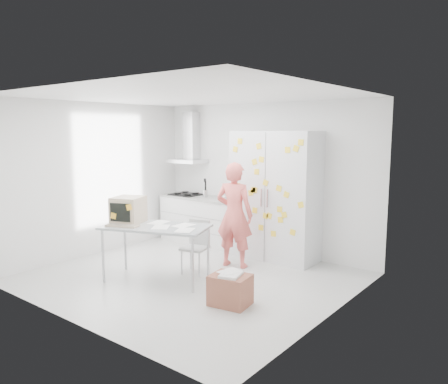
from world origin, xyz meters
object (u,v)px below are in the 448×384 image
Objects in this scene: person at (234,215)px; desk at (138,217)px; chair at (197,243)px; cardboard_box at (230,289)px.

desk is (-0.80, -1.33, 0.07)m from person.
chair reaches higher than cardboard_box.
cardboard_box is at bearing -45.84° from chair.
chair is at bearing 50.76° from person.
desk is 1.87m from cardboard_box.
desk reaches higher than cardboard_box.
chair is at bearing 149.16° from cardboard_box.
desk is 3.13× the size of cardboard_box.
person is at bearing 124.97° from cardboard_box.
desk is 2.07× the size of chair.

